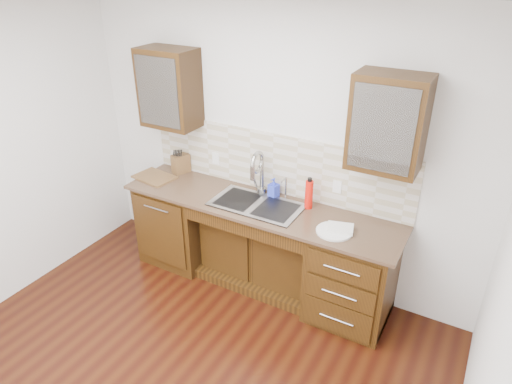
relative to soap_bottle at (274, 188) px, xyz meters
The scene contains 25 objects.
ceiling 2.39m from the soap_bottle, 92.06° to the right, with size 4.00×3.50×0.10m, color white.
wall_back 0.39m from the soap_bottle, 109.95° to the left, with size 4.00×0.10×2.70m, color white.
wall_right 2.60m from the soap_bottle, 39.44° to the right, with size 0.10×3.50×2.70m, color white.
base_cabinet_left 1.17m from the soap_bottle, 168.91° to the right, with size 0.70×0.62×0.88m, color #593014.
base_cabinet_center 0.67m from the soap_bottle, 118.66° to the right, with size 1.20×0.44×0.70m, color #593014.
base_cabinet_right 1.07m from the soap_bottle, 12.51° to the right, with size 0.70×0.62×0.88m, color #593014.
countertop 0.25m from the soap_bottle, 105.47° to the right, with size 2.70×0.65×0.03m, color #84705B.
backsplash 0.23m from the soap_bottle, 120.19° to the left, with size 2.70×0.02×0.59m, color beige.
sink 0.30m from the soap_bottle, 104.50° to the right, with size 0.84×0.46×0.19m, color #9E9EA5.
faucet 0.17m from the soap_bottle, behind, with size 0.04×0.04×0.40m, color #999993.
filter_tap 0.12m from the soap_bottle, ahead, with size 0.02×0.02×0.24m, color #999993.
upper_cabinet_left 1.38m from the soap_bottle, behind, with size 0.55×0.34×0.75m, color #593014.
upper_cabinet_right 1.29m from the soap_bottle, ahead, with size 0.55×0.34×0.75m, color #593014.
outlet_left 0.72m from the soap_bottle, behind, with size 0.08×0.01×0.12m, color white.
outlet_right 0.61m from the soap_bottle, ahead, with size 0.08×0.01×0.12m, color white.
soap_bottle is the anchor object (origin of this frame).
water_bottle 0.38m from the soap_bottle, ahead, with size 0.07×0.07×0.27m, color red.
plate 0.80m from the soap_bottle, 23.41° to the right, with size 0.30×0.30×0.02m, color silver.
dish_towel 0.82m from the soap_bottle, 20.35° to the right, with size 0.21×0.16×0.03m, color white.
knife_block 1.11m from the soap_bottle, behind, with size 0.11×0.18×0.20m, color brown.
cutting_board 1.29m from the soap_bottle, 169.25° to the right, with size 0.41×0.29×0.02m, color brown.
cup_left_a 1.41m from the soap_bottle, behind, with size 0.11×0.11×0.09m, color white.
cup_left_b 1.27m from the soap_bottle, behind, with size 0.10×0.10×0.09m, color white.
cup_right_a 1.18m from the soap_bottle, ahead, with size 0.11×0.11×0.09m, color white.
cup_right_b 1.38m from the soap_bottle, ahead, with size 0.11×0.11×0.10m, color white.
Camera 1 is at (1.78, -1.80, 2.96)m, focal length 32.00 mm.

